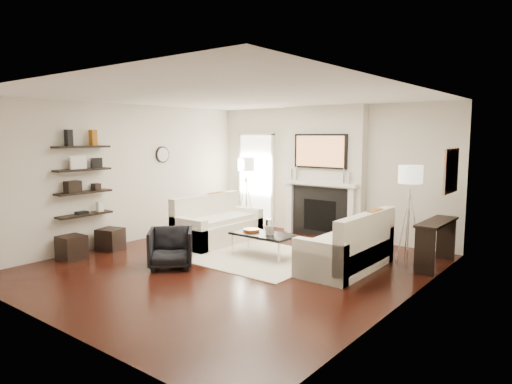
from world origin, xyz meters
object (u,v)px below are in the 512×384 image
Objects in this scene: lamp_left_shade at (246,164)px; lamp_right_shade at (411,174)px; coffee_table at (263,235)px; loveseat_left_base at (218,232)px; armchair at (171,246)px; loveseat_right_base at (346,256)px; ottoman_near at (110,239)px.

lamp_left_shade and lamp_right_shade have the same top height.
lamp_right_shade is at bearing 35.95° from coffee_table.
coffee_table is 2.69m from lamp_right_shade.
loveseat_left_base is 1.41m from coffee_table.
coffee_table is at bearing 15.14° from armchair.
ottoman_near is (-3.96, -1.59, -0.01)m from loveseat_right_base.
loveseat_right_base is at bearing -114.99° from lamp_right_shade.
loveseat_left_base is at bearing 63.09° from armchair.
loveseat_left_base and loveseat_right_base have the same top height.
ottoman_near is at bearing -124.88° from loveseat_left_base.
loveseat_right_base is 2.61× the size of armchair.
coffee_table is at bearing -44.46° from lamp_left_shade.
lamp_left_shade is at bearing 135.54° from coffee_table.
lamp_right_shade is at bearing -5.88° from lamp_left_shade.
loveseat_left_base is at bearing -161.60° from lamp_right_shade.
loveseat_left_base is 1.64× the size of coffee_table.
lamp_right_shade is (2.01, 1.46, 1.05)m from coffee_table.
coffee_table is 1.59m from armchair.
loveseat_right_base is at bearing -25.51° from lamp_left_shade.
armchair is 1.72× the size of lamp_left_shade.
lamp_left_shade is at bearing 174.12° from lamp_right_shade.
lamp_left_shade is at bearing 78.98° from ottoman_near.
loveseat_right_base is 1.64× the size of coffee_table.
coffee_table is 2.75× the size of lamp_left_shade.
lamp_right_shade is (3.36, 1.12, 1.24)m from loveseat_left_base.
armchair is 1.72m from ottoman_near.
loveseat_left_base is 4.50× the size of lamp_left_shade.
coffee_table is at bearing 27.84° from ottoman_near.
lamp_left_shade is at bearing 109.57° from loveseat_left_base.
lamp_right_shade is (0.56, 1.19, 1.24)m from loveseat_right_base.
loveseat_left_base reaches higher than ottoman_near.
loveseat_left_base is at bearing 55.12° from ottoman_near.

